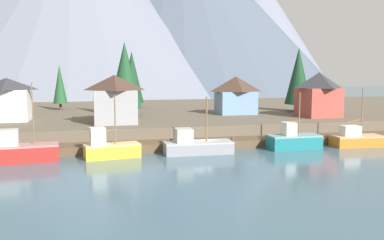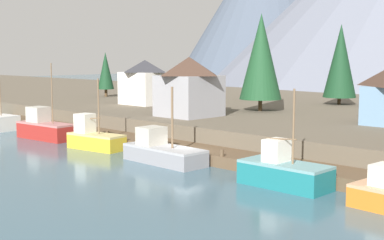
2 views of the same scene
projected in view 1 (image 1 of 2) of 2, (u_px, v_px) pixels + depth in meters
ground_plane at (172, 132)px, 71.42m from camera, size 400.00×400.00×1.00m
dock at (199, 144)px, 53.92m from camera, size 80.00×4.00×1.60m
shoreline_bank at (161, 115)px, 82.80m from camera, size 400.00×56.00×2.50m
mountain_central_peak at (74, 10)px, 165.10m from camera, size 141.69×141.69×68.63m
mountain_east_peak at (181, 9)px, 188.84m from camera, size 142.08×142.08×76.72m
mountain_far_ridge at (236, 16)px, 210.58m from camera, size 97.99×97.99×76.48m
fishing_boat_red at (19, 151)px, 45.13m from camera, size 7.95×3.37×8.69m
fishing_boat_yellow at (110, 148)px, 47.44m from camera, size 6.52×3.29×7.24m
fishing_boat_grey at (196, 145)px, 49.96m from camera, size 8.25×3.17×6.84m
fishing_boat_teal at (293, 140)px, 53.10m from camera, size 6.65×2.93×7.19m
fishing_boat_orange at (356, 139)px, 55.01m from camera, size 6.84×3.40×7.74m
house_red at (319, 94)px, 67.95m from camera, size 6.00×6.17×7.28m
house_white at (7, 99)px, 61.94m from camera, size 6.48×5.49×6.43m
house_grey at (115, 99)px, 59.23m from camera, size 6.19×6.50×6.90m
house_blue at (236, 95)px, 72.48m from camera, size 6.73×5.08×6.57m
conifer_near_right at (132, 77)px, 85.09m from camera, size 4.72×4.72×11.55m
conifer_mid_left at (298, 76)px, 76.80m from camera, size 4.87×4.87×11.83m
conifer_mid_right at (60, 84)px, 80.24m from camera, size 2.69×2.69×8.68m
conifer_back_left at (125, 74)px, 69.60m from camera, size 5.36×5.36×12.33m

